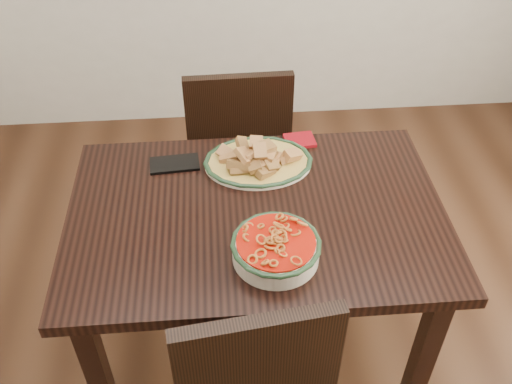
{
  "coord_description": "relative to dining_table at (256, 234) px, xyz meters",
  "views": [
    {
      "loc": [
        -0.18,
        -1.21,
        1.96
      ],
      "look_at": [
        -0.08,
        0.1,
        0.81
      ],
      "focal_mm": 40.0,
      "sensor_mm": 36.0,
      "label": 1
    }
  ],
  "objects": [
    {
      "name": "noodle_bowl",
      "position": [
        0.04,
        -0.2,
        0.15
      ],
      "size": [
        0.26,
        0.26,
        0.08
      ],
      "color": "beige",
      "rests_on": "dining_table"
    },
    {
      "name": "napkin",
      "position": [
        0.18,
        0.35,
        0.11
      ],
      "size": [
        0.11,
        0.1,
        0.01
      ],
      "primitive_type": "cube",
      "rotation": [
        0.0,
        0.0,
        0.11
      ],
      "color": "maroon",
      "rests_on": "dining_table"
    },
    {
      "name": "chair_far",
      "position": [
        -0.02,
        0.7,
        -0.15
      ],
      "size": [
        0.43,
        0.43,
        0.89
      ],
      "rotation": [
        0.0,
        0.0,
        3.17
      ],
      "color": "black",
      "rests_on": "ground"
    },
    {
      "name": "fish_plate",
      "position": [
        0.02,
        0.23,
        0.15
      ],
      "size": [
        0.36,
        0.28,
        0.11
      ],
      "color": "#EFE5C9",
      "rests_on": "dining_table"
    },
    {
      "name": "dining_table",
      "position": [
        0.0,
        0.0,
        0.0
      ],
      "size": [
        1.17,
        0.78,
        0.75
      ],
      "color": "black",
      "rests_on": "ground"
    },
    {
      "name": "smartphone",
      "position": [
        -0.26,
        0.25,
        0.11
      ],
      "size": [
        0.17,
        0.1,
        0.01
      ],
      "primitive_type": "cube",
      "rotation": [
        0.0,
        0.0,
        0.08
      ],
      "color": "black",
      "rests_on": "dining_table"
    },
    {
      "name": "floor",
      "position": [
        0.08,
        -0.08,
        -0.65
      ],
      "size": [
        3.5,
        3.5,
        0.0
      ],
      "primitive_type": "plane",
      "color": "#341D10",
      "rests_on": "ground"
    }
  ]
}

